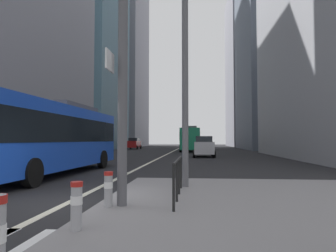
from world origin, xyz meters
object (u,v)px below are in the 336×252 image
(traffic_signal_gantry, at_px, (32,32))
(bollard_left, at_px, (76,203))
(city_bus_blue_oncoming, at_px, (52,135))
(car_oncoming_mid, at_px, (134,143))
(city_bus_red_distant, at_px, (190,139))
(car_receding_near, at_px, (204,146))
(city_bus_red_receding, at_px, (190,138))
(bollard_right, at_px, (108,187))
(street_lamp_post, at_px, (185,25))

(traffic_signal_gantry, relative_size, bollard_left, 8.28)
(city_bus_blue_oncoming, relative_size, traffic_signal_gantry, 1.74)
(car_oncoming_mid, distance_m, traffic_signal_gantry, 46.19)
(city_bus_red_distant, height_order, car_receding_near, city_bus_red_distant)
(city_bus_red_receding, relative_size, city_bus_red_distant, 0.95)
(bollard_left, bearing_deg, car_oncoming_mid, 100.51)
(bollard_right, bearing_deg, city_bus_red_receding, 88.30)
(city_bus_red_distant, bearing_deg, city_bus_blue_oncoming, -96.81)
(city_bus_red_distant, distance_m, traffic_signal_gantry, 52.58)
(car_oncoming_mid, height_order, bollard_left, car_oncoming_mid)
(car_receding_near, bearing_deg, car_oncoming_mid, 116.28)
(car_oncoming_mid, height_order, bollard_right, car_oncoming_mid)
(city_bus_red_receding, bearing_deg, car_receding_near, -83.66)
(city_bus_red_distant, relative_size, car_oncoming_mid, 2.46)
(city_bus_red_distant, distance_m, bollard_left, 54.37)
(city_bus_red_receding, xyz_separation_m, traffic_signal_gantry, (-2.98, -36.17, 2.29))
(city_bus_red_receding, height_order, street_lamp_post, street_lamp_post)
(car_oncoming_mid, relative_size, bollard_left, 5.83)
(car_oncoming_mid, xyz_separation_m, bollard_right, (8.83, -45.70, -0.41))
(city_bus_red_receding, bearing_deg, car_oncoming_mid, 136.53)
(city_bus_red_distant, relative_size, traffic_signal_gantry, 1.73)
(bollard_left, bearing_deg, city_bus_blue_oncoming, 118.27)
(city_bus_blue_oncoming, height_order, street_lamp_post, street_lamp_post)
(bollard_left, bearing_deg, city_bus_red_distant, 89.17)
(city_bus_red_receding, xyz_separation_m, car_oncoming_mid, (-9.90, 9.39, -0.84))
(city_bus_blue_oncoming, relative_size, bollard_left, 14.38)
(car_receding_near, height_order, bollard_right, car_receding_near)
(car_receding_near, height_order, bollard_left, car_receding_near)
(city_bus_red_receding, distance_m, car_receding_near, 13.87)
(street_lamp_post, bearing_deg, city_bus_blue_oncoming, 148.24)
(car_oncoming_mid, bearing_deg, city_bus_blue_oncoming, -83.91)
(bollard_left, bearing_deg, traffic_signal_gantry, 134.98)
(city_bus_red_distant, relative_size, car_receding_near, 2.65)
(city_bus_red_receding, height_order, car_oncoming_mid, city_bus_red_receding)
(traffic_signal_gantry, xyz_separation_m, bollard_right, (1.90, -0.14, -3.55))
(city_bus_blue_oncoming, relative_size, city_bus_red_receding, 1.06)
(city_bus_red_receding, bearing_deg, bollard_left, -91.65)
(traffic_signal_gantry, bearing_deg, street_lamp_post, 40.09)
(city_bus_red_receding, xyz_separation_m, bollard_right, (-1.08, -36.32, -1.26))
(car_receding_near, distance_m, street_lamp_post, 19.98)
(car_oncoming_mid, xyz_separation_m, traffic_signal_gantry, (6.92, -45.56, 3.14))
(street_lamp_post, distance_m, bollard_right, 5.83)
(street_lamp_post, xyz_separation_m, bollard_right, (-1.57, -3.07, -4.71))
(car_oncoming_mid, relative_size, bollard_right, 5.98)
(city_bus_red_distant, height_order, traffic_signal_gantry, traffic_signal_gantry)
(car_oncoming_mid, xyz_separation_m, bollard_left, (8.81, -47.45, -0.40))
(city_bus_red_distant, height_order, bollard_right, city_bus_red_distant)
(city_bus_blue_oncoming, xyz_separation_m, car_receding_near, (7.30, 15.61, -0.85))
(city_bus_red_receding, height_order, car_receding_near, city_bus_red_receding)
(traffic_signal_gantry, height_order, street_lamp_post, street_lamp_post)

